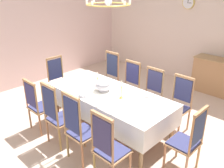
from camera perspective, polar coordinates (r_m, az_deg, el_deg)
ground at (r=4.98m, az=0.37°, el=-9.98°), size 6.42×6.48×0.04m
back_wall at (r=7.02m, az=19.68°, el=12.13°), size 6.42×0.08×3.03m
left_wall at (r=6.94m, az=-19.84°, el=11.98°), size 0.08×6.48×3.03m
dining_table at (r=4.54m, az=-0.74°, el=-2.96°), size 2.44×1.07×0.78m
tablecloth at (r=4.56m, az=-0.73°, el=-3.28°), size 2.46×1.09×0.40m
chair_south_a at (r=4.81m, az=-16.84°, el=-4.61°), size 0.44×0.42×1.06m
chair_north_a at (r=5.82m, az=-0.78°, el=1.74°), size 0.44×0.42×1.16m
chair_south_b at (r=4.30m, az=-12.73°, el=-7.02°), size 0.44×0.42×1.18m
chair_north_b at (r=5.43m, az=3.90°, el=-0.24°), size 0.44×0.42×1.08m
chair_south_c at (r=3.87m, az=-7.76°, el=-10.12°), size 0.44×0.42×1.21m
chair_north_c at (r=5.10m, az=8.97°, el=-2.15°), size 0.44×0.42×1.06m
chair_south_d at (r=3.49m, az=-0.78°, el=-14.57°), size 0.44×0.42×1.14m
chair_north_d at (r=4.81m, az=15.27°, el=-4.37°), size 0.44×0.42×1.07m
chair_head_west at (r=5.77m, az=-12.29°, el=0.80°), size 0.42×0.44×1.11m
chair_head_east at (r=3.81m, az=17.36°, el=-12.33°), size 0.42×0.44×1.10m
soup_tureen at (r=4.56m, az=-2.07°, el=-0.18°), size 0.31×0.31×0.24m
candlestick_west at (r=4.66m, az=-3.43°, el=0.47°), size 0.07×0.07×0.33m
candlestick_east at (r=4.27m, az=2.18°, el=-1.73°), size 0.07×0.07×0.33m
bowl_near_left at (r=4.41m, az=-6.71°, el=-2.55°), size 0.18×0.18×0.04m
bowl_near_right at (r=4.43m, az=8.13°, el=-2.55°), size 0.16×0.16×0.03m
spoon_primary at (r=4.51m, az=-7.37°, el=-2.23°), size 0.05×0.18×0.01m
spoon_secondary at (r=4.40m, az=9.50°, el=-3.03°), size 0.03×0.18×0.01m
sideboard at (r=6.68m, az=24.32°, el=1.34°), size 1.44×0.48×0.90m
mounted_clock at (r=7.03m, az=17.45°, el=17.68°), size 0.33×0.06×0.33m
chandelier at (r=4.09m, az=-0.86°, el=18.25°), size 0.72×0.72×0.66m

